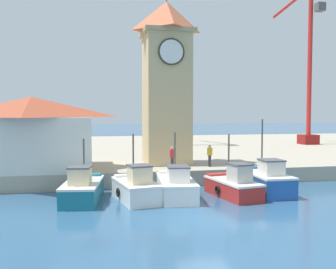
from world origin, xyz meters
The scene contains 13 objects.
ground_plane centered at (0.00, 0.00, 0.00)m, with size 300.00×300.00×0.00m, color #2D567A.
quay_wharf centered at (0.00, 28.19, 0.54)m, with size 120.00×40.00×1.09m, color #A89E89.
fishing_boat_far_left centered at (-5.79, 5.04, 0.73)m, with size 2.64×5.00×3.58m.
fishing_boat_left_outer centered at (-2.74, 4.55, 0.74)m, with size 2.62×4.47×3.85m.
fishing_boat_left_inner centered at (-0.27, 4.95, 0.71)m, with size 2.55×5.37×3.89m.
fishing_boat_mid_left centered at (3.13, 4.32, 0.71)m, with size 2.48×4.53×3.80m.
fishing_boat_center centered at (5.55, 4.97, 0.80)m, with size 2.19×4.64×4.69m.
clock_tower centered at (0.64, 12.29, 7.69)m, with size 3.88×3.88×14.18m.
warehouse_left centered at (-9.32, 11.41, 3.72)m, with size 8.65×6.78×5.15m.
port_crane_near centered at (5.22, 28.99, 7.16)m, with size 2.60×9.13×15.81m.
port_crane_far centered at (21.84, 26.94, 8.75)m, with size 3.50×7.15×19.68m.
dock_worker_near_tower centered at (3.44, 9.93, 1.93)m, with size 0.34×0.22×1.62m.
dock_worker_along_quay centered at (0.39, 9.08, 1.93)m, with size 0.34×0.22×1.62m.
Camera 1 is at (-5.53, -17.85, 5.15)m, focal length 42.00 mm.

